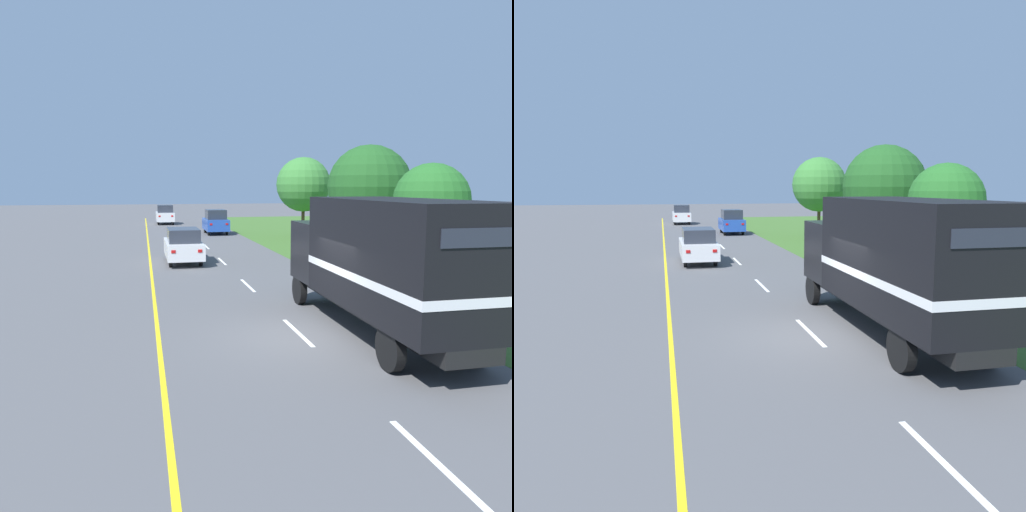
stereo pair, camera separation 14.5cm
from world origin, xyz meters
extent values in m
plane|color=#515154|center=(0.00, 0.00, 0.00)|extent=(200.00, 200.00, 0.00)
cube|color=#3D6628|center=(13.70, 16.84, 0.00)|extent=(20.00, 67.99, 0.01)
cube|color=yellow|center=(-3.70, 16.84, 0.00)|extent=(0.12, 67.99, 0.01)
cube|color=white|center=(0.00, -6.22, 0.00)|extent=(0.12, 2.60, 0.01)
cube|color=white|center=(0.00, 0.38, 0.00)|extent=(0.12, 2.60, 0.01)
cube|color=white|center=(0.00, 6.98, 0.00)|extent=(0.12, 2.60, 0.01)
cube|color=white|center=(0.00, 13.58, 0.00)|extent=(0.12, 2.60, 0.01)
cube|color=white|center=(0.00, 20.18, 0.00)|extent=(0.12, 2.60, 0.01)
cube|color=white|center=(0.00, 26.78, 0.00)|extent=(0.12, 2.60, 0.01)
cylinder|color=black|center=(1.06, 3.54, 0.50)|extent=(0.22, 1.00, 1.00)
cylinder|color=black|center=(3.09, 3.54, 0.50)|extent=(0.22, 1.00, 1.00)
cylinder|color=black|center=(1.06, -2.80, 0.50)|extent=(0.22, 1.00, 1.00)
cylinder|color=black|center=(3.09, -2.80, 0.50)|extent=(0.22, 1.00, 1.00)
cube|color=black|center=(2.08, 0.00, 0.68)|extent=(1.30, 8.45, 0.36)
cube|color=black|center=(2.08, -1.05, 2.24)|extent=(2.37, 6.35, 2.75)
cube|color=white|center=(2.08, -1.05, 1.75)|extent=(2.39, 6.37, 0.20)
cube|color=#232833|center=(2.08, -4.23, 2.99)|extent=(1.77, 0.03, 0.36)
cube|color=black|center=(2.08, 3.17, 1.81)|extent=(2.27, 2.10, 1.90)
cube|color=#283342|center=(2.08, 4.23, 2.05)|extent=(2.01, 0.03, 0.85)
cylinder|color=black|center=(-2.75, 14.94, 0.33)|extent=(0.16, 0.66, 0.66)
cylinder|color=black|center=(-1.28, 14.94, 0.33)|extent=(0.16, 0.66, 0.66)
cylinder|color=black|center=(-2.75, 12.27, 0.33)|extent=(0.16, 0.66, 0.66)
cylinder|color=black|center=(-1.28, 12.27, 0.33)|extent=(0.16, 0.66, 0.66)
cube|color=white|center=(-2.02, 13.61, 0.72)|extent=(1.80, 4.31, 0.79)
cube|color=#282D38|center=(-2.02, 13.43, 1.45)|extent=(1.55, 2.37, 0.67)
cube|color=red|center=(-2.65, 11.44, 0.86)|extent=(0.20, 0.03, 0.14)
cube|color=red|center=(-1.39, 11.44, 0.86)|extent=(0.20, 0.03, 0.14)
cylinder|color=black|center=(1.12, 30.03, 0.33)|extent=(0.16, 0.66, 0.66)
cylinder|color=black|center=(2.60, 30.03, 0.33)|extent=(0.16, 0.66, 0.66)
cylinder|color=black|center=(1.12, 27.66, 0.33)|extent=(0.16, 0.66, 0.66)
cylinder|color=black|center=(2.60, 27.66, 0.33)|extent=(0.16, 0.66, 0.66)
cube|color=#234CAD|center=(1.86, 28.85, 0.79)|extent=(1.80, 3.82, 0.91)
cube|color=#282D38|center=(1.86, 28.70, 1.63)|extent=(1.55, 2.10, 0.78)
cube|color=red|center=(1.23, 26.93, 0.95)|extent=(0.20, 0.03, 0.14)
cube|color=red|center=(2.49, 26.93, 0.95)|extent=(0.20, 0.03, 0.14)
cylinder|color=black|center=(-2.48, 42.04, 0.33)|extent=(0.16, 0.66, 0.66)
cylinder|color=black|center=(-1.01, 42.04, 0.33)|extent=(0.16, 0.66, 0.66)
cylinder|color=black|center=(-2.48, 39.63, 0.33)|extent=(0.16, 0.66, 0.66)
cylinder|color=black|center=(-1.01, 39.63, 0.33)|extent=(0.16, 0.66, 0.66)
cube|color=white|center=(-1.75, 40.84, 0.78)|extent=(1.80, 3.87, 0.90)
cube|color=#282D38|center=(-1.75, 40.68, 1.62)|extent=(1.55, 2.13, 0.77)
cube|color=red|center=(-2.38, 38.89, 0.94)|extent=(0.20, 0.03, 0.14)
cube|color=red|center=(-1.12, 38.89, 0.94)|extent=(0.20, 0.03, 0.14)
cylinder|color=#9E9EA3|center=(5.62, 3.44, 1.38)|extent=(0.09, 0.09, 2.77)
cylinder|color=#9E9EA3|center=(6.96, 3.44, 1.38)|extent=(0.09, 0.09, 2.77)
cube|color=brown|center=(6.29, 3.44, 2.14)|extent=(1.91, 0.06, 1.26)
cube|color=brown|center=(6.94, 3.44, 2.95)|extent=(0.61, 0.06, 0.32)
cube|color=silver|center=(6.29, 3.40, 2.14)|extent=(1.49, 0.02, 0.23)
cylinder|color=brown|center=(8.09, 7.15, 1.01)|extent=(0.41, 0.41, 2.02)
sphere|color=#236023|center=(8.09, 7.15, 3.31)|extent=(3.23, 3.23, 3.23)
cylinder|color=brown|center=(8.57, 14.27, 1.00)|extent=(0.33, 0.33, 2.00)
sphere|color=#1E511E|center=(8.57, 14.27, 3.89)|extent=(4.73, 4.73, 4.73)
cylinder|color=#4C3823|center=(7.80, 23.81, 1.21)|extent=(0.25, 0.25, 2.43)
sphere|color=#387A33|center=(7.80, 23.81, 4.05)|extent=(4.06, 4.06, 4.06)
cylinder|color=white|center=(4.12, -0.75, 0.47)|extent=(0.07, 0.07, 0.95)
cylinder|color=orange|center=(4.12, -0.75, 0.74)|extent=(0.08, 0.08, 0.10)
camera|label=1|loc=(-3.99, -12.14, 3.92)|focal=35.00mm
camera|label=2|loc=(-3.85, -12.17, 3.92)|focal=35.00mm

